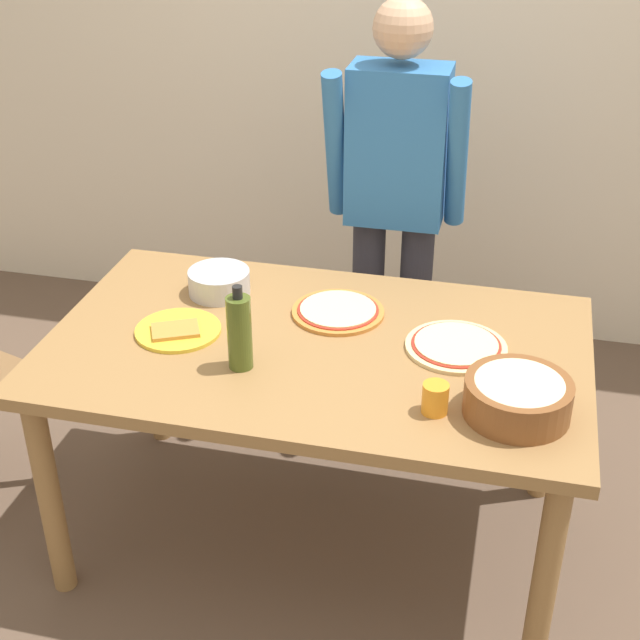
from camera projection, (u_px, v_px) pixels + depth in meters
ground at (317, 535)px, 3.03m from camera, size 8.00×8.00×0.00m
wall_back at (406, 39)px, 3.74m from camera, size 5.60×0.10×2.60m
dining_table at (316, 369)px, 2.70m from camera, size 1.60×0.96×0.76m
person_cook at (395, 196)px, 3.18m from camera, size 0.49×0.25×1.62m
pizza_raw_on_board at (456, 346)px, 2.62m from camera, size 0.30×0.30×0.02m
pizza_cooked_on_tray at (338, 311)px, 2.80m from camera, size 0.29×0.29×0.02m
plate_with_slice at (178, 330)px, 2.70m from camera, size 0.26×0.26×0.02m
popcorn_bowl at (518, 395)px, 2.31m from camera, size 0.28×0.28×0.11m
mixing_bowl_steel at (219, 282)px, 2.91m from camera, size 0.20×0.20×0.08m
olive_oil_bottle at (239, 332)px, 2.49m from camera, size 0.07×0.07×0.26m
cup_orange at (435, 398)px, 2.33m from camera, size 0.07×0.07×0.08m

